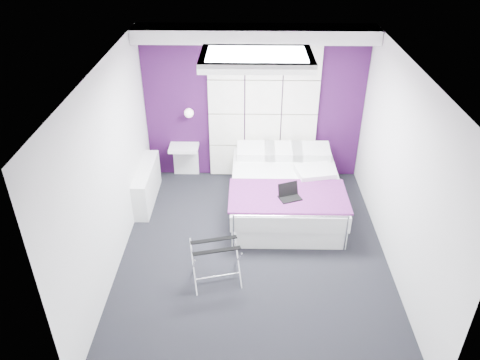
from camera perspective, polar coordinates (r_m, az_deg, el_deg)
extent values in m
plane|color=black|center=(6.52, 1.67, -9.00)|extent=(4.40, 4.40, 0.00)
plane|color=white|center=(5.23, 2.12, 13.29)|extent=(4.40, 4.40, 0.00)
plane|color=white|center=(7.74, 1.71, 9.18)|extent=(3.60, 0.00, 3.60)
plane|color=white|center=(6.01, -15.56, 1.03)|extent=(0.00, 4.40, 4.40)
plane|color=white|center=(6.07, 19.13, 0.70)|extent=(0.00, 4.40, 4.40)
cube|color=#320D39|center=(7.73, 1.71, 9.15)|extent=(3.58, 0.02, 2.58)
cube|color=white|center=(7.13, 1.88, 17.38)|extent=(3.58, 0.50, 0.20)
sphere|color=white|center=(7.70, -6.21, 8.24)|extent=(0.15, 0.15, 0.15)
cube|color=white|center=(7.56, -11.28, -0.54)|extent=(0.22, 1.20, 0.60)
cube|color=white|center=(7.33, 5.45, -2.52)|extent=(1.59, 1.99, 0.30)
cube|color=silver|center=(7.19, 5.56, -0.70)|extent=(1.63, 2.03, 0.25)
cube|color=#56185A|center=(6.70, 5.90, -1.95)|extent=(1.69, 0.89, 0.03)
cube|color=white|center=(7.94, -6.85, 3.97)|extent=(0.49, 0.38, 0.05)
cube|color=black|center=(5.77, -3.03, -7.95)|extent=(0.59, 0.43, 0.01)
cube|color=black|center=(6.61, 6.10, -2.19)|extent=(0.30, 0.21, 0.02)
cube|color=black|center=(6.64, 6.09, -0.93)|extent=(0.30, 0.01, 0.20)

